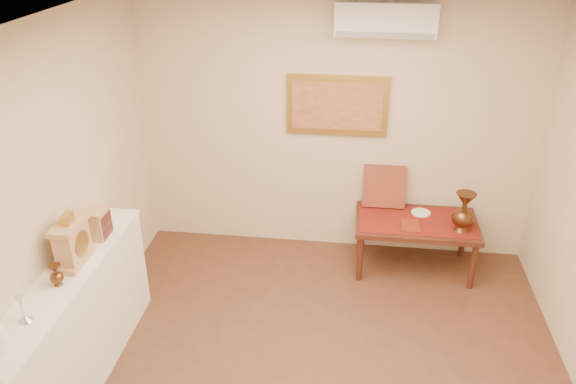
% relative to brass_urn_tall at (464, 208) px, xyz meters
% --- Properties ---
extents(ceiling, '(4.50, 4.50, 0.00)m').
position_rel_brass_urn_tall_xyz_m(ceiling, '(-1.26, -1.74, 1.90)').
color(ceiling, white).
rests_on(ceiling, ground).
extents(wall_back, '(4.00, 0.02, 2.70)m').
position_rel_brass_urn_tall_xyz_m(wall_back, '(-1.26, 0.51, 0.55)').
color(wall_back, beige).
rests_on(wall_back, ground).
extents(wall_left, '(0.02, 4.50, 2.70)m').
position_rel_brass_urn_tall_xyz_m(wall_left, '(-3.26, -1.74, 0.55)').
color(wall_left, beige).
rests_on(wall_left, ground).
extents(candlestick, '(0.09, 0.09, 0.20)m').
position_rel_brass_urn_tall_xyz_m(candlestick, '(-3.09, -2.23, 0.28)').
color(candlestick, silver).
rests_on(candlestick, display_ledge).
extents(brass_urn_small, '(0.10, 0.10, 0.21)m').
position_rel_brass_urn_tall_xyz_m(brass_urn_small, '(-3.07, -1.84, 0.29)').
color(brass_urn_small, brown).
rests_on(brass_urn_small, display_ledge).
extents(table_cloth, '(1.14, 0.59, 0.01)m').
position_rel_brass_urn_tall_xyz_m(table_cloth, '(-0.41, 0.14, -0.25)').
color(table_cloth, maroon).
rests_on(table_cloth, low_table).
extents(brass_urn_tall, '(0.21, 0.21, 0.48)m').
position_rel_brass_urn_tall_xyz_m(brass_urn_tall, '(0.00, 0.00, 0.00)').
color(brass_urn_tall, brown).
rests_on(brass_urn_tall, table_cloth).
extents(plate, '(0.19, 0.19, 0.01)m').
position_rel_brass_urn_tall_xyz_m(plate, '(-0.35, 0.29, -0.24)').
color(plate, white).
rests_on(plate, table_cloth).
extents(menu, '(0.18, 0.25, 0.01)m').
position_rel_brass_urn_tall_xyz_m(menu, '(-0.48, 0.02, -0.24)').
color(menu, maroon).
rests_on(menu, table_cloth).
extents(cushion, '(0.43, 0.19, 0.44)m').
position_rel_brass_urn_tall_xyz_m(cushion, '(-0.74, 0.43, -0.03)').
color(cushion, maroon).
rests_on(cushion, table_cloth).
extents(display_ledge, '(0.37, 2.02, 0.98)m').
position_rel_brass_urn_tall_xyz_m(display_ledge, '(-3.08, -1.74, -0.31)').
color(display_ledge, white).
rests_on(display_ledge, floor).
extents(mantel_clock, '(0.17, 0.36, 0.41)m').
position_rel_brass_urn_tall_xyz_m(mantel_clock, '(-3.07, -1.56, 0.35)').
color(mantel_clock, tan).
rests_on(mantel_clock, display_ledge).
extents(wooden_chest, '(0.16, 0.21, 0.24)m').
position_rel_brass_urn_tall_xyz_m(wooden_chest, '(-3.05, -1.19, 0.30)').
color(wooden_chest, tan).
rests_on(wooden_chest, display_ledge).
extents(low_table, '(1.20, 0.70, 0.55)m').
position_rel_brass_urn_tall_xyz_m(low_table, '(-0.41, 0.14, -0.32)').
color(low_table, '#461E15').
rests_on(low_table, floor).
extents(painting, '(1.00, 0.06, 0.60)m').
position_rel_brass_urn_tall_xyz_m(painting, '(-1.26, 0.49, 0.80)').
color(painting, '#B98E3B').
rests_on(painting, wall_back).
extents(ac_unit, '(0.90, 0.25, 0.30)m').
position_rel_brass_urn_tall_xyz_m(ac_unit, '(-0.86, 0.38, 1.65)').
color(ac_unit, silver).
rests_on(ac_unit, wall_back).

